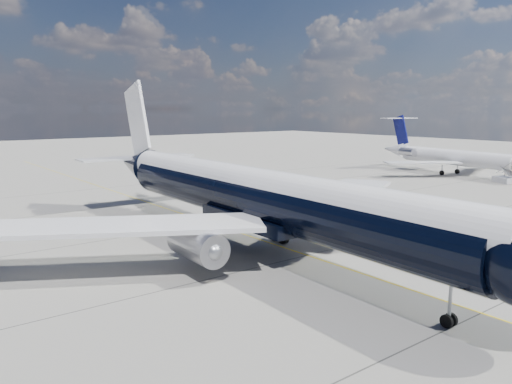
# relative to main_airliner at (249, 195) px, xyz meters

# --- Properties ---
(ground) EXTENTS (320.00, 320.00, 0.00)m
(ground) POSITION_rel_main_airliner_xyz_m (2.65, 15.46, -4.77)
(ground) COLOR #99968E
(ground) RESTS_ON ground
(taxiway_centerline) EXTENTS (0.16, 160.00, 0.01)m
(taxiway_centerline) POSITION_rel_main_airliner_xyz_m (2.65, 10.46, -4.77)
(taxiway_centerline) COLOR yellow
(taxiway_centerline) RESTS_ON ground
(main_airliner) EXTENTS (43.76, 53.23, 15.39)m
(main_airliner) POSITION_rel_main_airliner_xyz_m (0.00, 0.00, 0.00)
(main_airliner) COLOR black
(main_airliner) RESTS_ON ground
(regional_jet) EXTENTS (27.59, 31.95, 10.83)m
(regional_jet) POSITION_rel_main_airliner_xyz_m (59.41, 18.07, -1.36)
(regional_jet) COLOR white
(regional_jet) RESTS_ON ground
(boarding_stair) EXTENTS (3.52, 3.92, 3.57)m
(boarding_stair) POSITION_rel_main_airliner_xyz_m (56.89, 5.54, -4.11)
(boarding_stair) COLOR white
(boarding_stair) RESTS_ON ground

